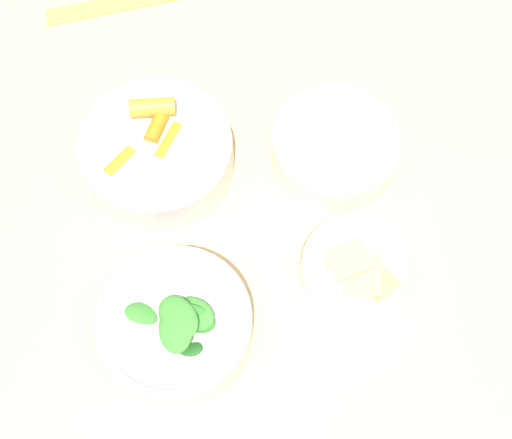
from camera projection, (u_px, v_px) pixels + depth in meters
The scene contains 6 objects.
ground_plane at pixel (278, 369), 1.53m from camera, with size 10.00×10.00×0.00m, color gray.
dining_table at pixel (291, 271), 0.97m from camera, with size 1.01×0.98×0.73m.
bowl_carrots at pixel (157, 152), 0.87m from camera, with size 0.19×0.19×0.08m.
bowl_greens at pixel (176, 325), 0.79m from camera, with size 0.17×0.17×0.08m.
bowl_beans_hotdog at pixel (334, 149), 0.88m from camera, with size 0.16×0.16×0.06m.
bowl_cookies at pixel (354, 268), 0.82m from camera, with size 0.12×0.12×0.05m.
Camera 1 is at (-0.14, -0.30, 1.53)m, focal length 50.00 mm.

